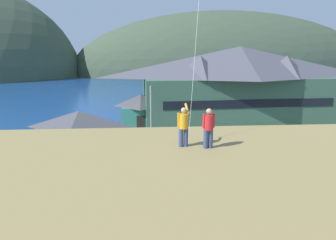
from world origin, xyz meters
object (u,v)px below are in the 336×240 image
object	(u,v)px
moored_boat_wharfside	(144,107)
parking_light_pole	(151,113)
storage_shed_near_lot	(80,134)
parked_car_lone_by_shed	(312,174)
harbor_lodge	(239,84)
person_kite_flyer	(184,125)
parked_car_back_row_right	(166,183)
parked_car_front_row_silver	(304,145)
parked_car_back_row_left	(145,150)
parked_car_mid_row_far	(221,148)
parked_car_corner_spot	(52,184)
person_companion	(209,127)
storage_shed_waterside	(141,110)
parked_car_mid_row_near	(238,172)
wharf_dock	(163,106)

from	to	relation	value
moored_boat_wharfside	parking_light_pole	distance (m)	20.97
storage_shed_near_lot	parked_car_lone_by_shed	xyz separation A→B (m)	(19.91, -7.68, -1.50)
harbor_lodge	person_kite_flyer	bearing A→B (deg)	-112.00
parked_car_lone_by_shed	parked_car_back_row_right	distance (m)	11.81
parked_car_front_row_silver	parked_car_back_row_left	bearing A→B (deg)	-178.21
parked_car_mid_row_far	parked_car_corner_spot	size ratio (longest dim) A/B	1.00
person_companion	parked_car_lone_by_shed	bearing A→B (deg)	39.88
moored_boat_wharfside	parked_car_corner_spot	xyz separation A→B (m)	(-6.33, -31.42, 0.34)
storage_shed_waterside	parked_car_back_row_right	distance (m)	20.67
harbor_lodge	parked_car_corner_spot	xyz separation A→B (m)	(-20.63, -21.32, -4.98)
parked_car_mid_row_near	person_kite_flyer	size ratio (longest dim) A/B	2.32
parked_car_mid_row_far	parking_light_pole	xyz separation A→B (m)	(-7.02, 3.71, 3.02)
harbor_lodge	parked_car_back_row_left	world-z (taller)	harbor_lodge
person_kite_flyer	storage_shed_near_lot	bearing A→B (deg)	117.50
parked_car_mid_row_far	parked_car_back_row_left	xyz separation A→B (m)	(-7.67, -0.10, 0.00)
harbor_lodge	wharf_dock	bearing A→B (deg)	128.35
wharf_dock	parked_car_back_row_right	xyz separation A→B (m)	(-1.55, -35.15, 0.71)
storage_shed_waterside	parking_light_pole	bearing A→B (deg)	-81.93
storage_shed_waterside	person_kite_flyer	size ratio (longest dim) A/B	2.99
parked_car_front_row_silver	parked_car_mid_row_near	bearing A→B (deg)	-145.35
parked_car_mid_row_far	parked_car_front_row_silver	bearing A→B (deg)	2.70
parked_car_back_row_left	person_kite_flyer	xyz separation A→B (m)	(1.92, -15.02, 6.41)
parked_car_mid_row_far	parked_car_corner_spot	distance (m)	16.12
parked_car_front_row_silver	parked_car_corner_spot	size ratio (longest dim) A/B	0.99
parked_car_back_row_left	parked_car_mid_row_near	size ratio (longest dim) A/B	0.98
parked_car_back_row_right	parking_light_pole	distance (m)	11.64
parked_car_front_row_silver	parked_car_corner_spot	world-z (taller)	same
storage_shed_waterside	parked_car_back_row_left	distance (m)	13.20
storage_shed_near_lot	wharf_dock	distance (m)	28.44
harbor_lodge	parked_car_mid_row_far	bearing A→B (deg)	-113.24
harbor_lodge	parking_light_pole	world-z (taller)	harbor_lodge
parked_car_mid_row_far	storage_shed_waterside	bearing A→B (deg)	122.64
parked_car_lone_by_shed	person_companion	distance (m)	15.08
parked_car_mid_row_near	person_kite_flyer	xyz separation A→B (m)	(-5.67, -9.28, 6.41)
moored_boat_wharfside	storage_shed_waterside	bearing A→B (deg)	-90.82
parked_car_back_row_left	parked_car_corner_spot	world-z (taller)	same
person_companion	parked_car_front_row_silver	bearing A→B (deg)	49.15
parked_car_mid_row_far	parked_car_lone_by_shed	bearing A→B (deg)	-49.15
moored_boat_wharfside	parked_car_mid_row_near	bearing A→B (deg)	-75.01
parked_car_lone_by_shed	person_kite_flyer	bearing A→B (deg)	-143.69
parking_light_pole	moored_boat_wharfside	bearing A→B (deg)	93.21
storage_shed_near_lot	parking_light_pole	distance (m)	7.77
storage_shed_near_lot	person_companion	bearing A→B (deg)	-60.14
parking_light_pole	parked_car_mid_row_near	bearing A→B (deg)	-54.03
storage_shed_waterside	parking_light_pole	xyz separation A→B (m)	(1.32, -9.30, 1.60)
parking_light_pole	storage_shed_waterside	bearing A→B (deg)	98.07
storage_shed_near_lot	parked_car_lone_by_shed	size ratio (longest dim) A/B	1.85
parked_car_lone_by_shed	parking_light_pole	bearing A→B (deg)	140.93
parked_car_back_row_right	parked_car_back_row_left	world-z (taller)	same
wharf_dock	person_companion	xyz separation A→B (m)	(-0.25, -43.08, 7.11)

